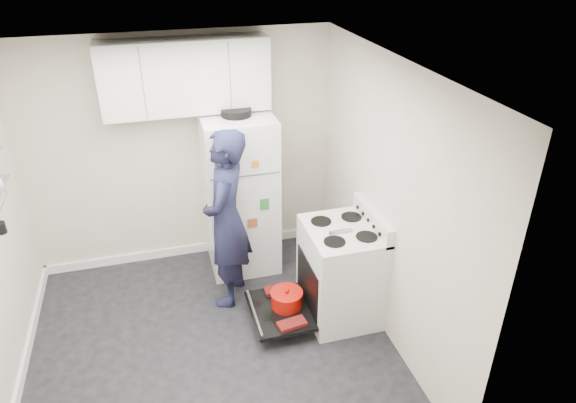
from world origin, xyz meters
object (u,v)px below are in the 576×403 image
object	(u,v)px
electric_range	(339,273)
open_oven_door	(283,305)
refrigerator	(240,193)
person	(227,220)

from	to	relation	value
electric_range	open_oven_door	size ratio (longest dim) A/B	1.57
open_oven_door	refrigerator	distance (m)	1.29
electric_range	open_oven_door	distance (m)	0.61
open_oven_door	refrigerator	bearing A→B (deg)	99.09
refrigerator	open_oven_door	bearing A→B (deg)	-80.91
electric_range	person	size ratio (longest dim) A/B	0.61
electric_range	refrigerator	bearing A→B (deg)	123.36
open_oven_door	person	xyz separation A→B (m)	(-0.41, 0.51, 0.71)
refrigerator	person	world-z (taller)	person
open_oven_door	person	distance (m)	0.97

